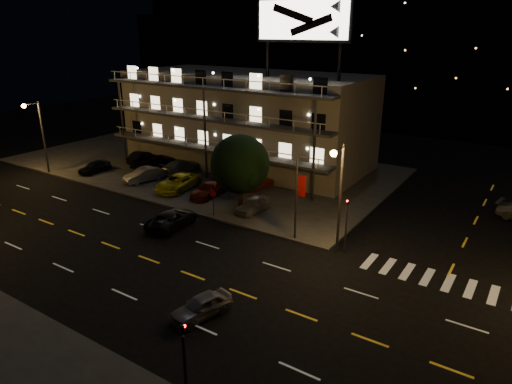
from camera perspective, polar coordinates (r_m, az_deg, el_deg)
The scene contains 23 objects.
ground at distance 31.77m, azimuth -10.69°, elevation -9.23°, with size 140.00×140.00×0.00m, color black.
curb_nw at distance 54.25m, azimuth -6.99°, elevation 3.42°, with size 44.00×24.00×0.15m, color #373735.
motel at distance 53.63m, azimuth -1.16°, elevation 9.16°, with size 28.00×13.80×18.10m.
hill_backdrop at distance 92.17m, azimuth 17.70°, elevation 16.62°, with size 120.00×25.00×24.00m.
streetlight_nw at distance 54.43m, azimuth -25.48°, elevation 7.00°, with size 0.44×1.92×8.00m.
streetlight_nc at distance 31.52m, azimuth 10.30°, elevation 0.45°, with size 0.44×1.92×8.00m.
signal_nw at distance 32.69m, azimuth 11.24°, elevation -3.40°, with size 0.20×0.27×4.60m.
signal_sw at distance 20.02m, azimuth -8.96°, elevation -19.71°, with size 0.20×0.27×4.60m.
banner_north at distance 33.79m, azimuth 5.15°, elevation -0.73°, with size 0.83×0.16×6.40m.
stop_sign at distance 38.71m, azimuth -5.40°, elevation -0.74°, with size 0.91×0.11×2.61m.
tree at distance 39.22m, azimuth -2.06°, elevation 3.32°, with size 5.30×5.11×6.68m.
lot_car_0 at distance 53.52m, azimuth -19.53°, elevation 2.98°, with size 1.51×3.76×1.28m, color black.
lot_car_1 at distance 48.90m, azimuth -13.88°, elevation 2.10°, with size 1.50×4.29×1.41m, color gray.
lot_car_2 at distance 45.61m, azimuth -9.75°, elevation 1.18°, with size 2.47×5.36×1.49m, color yellow.
lot_car_3 at distance 43.47m, azimuth -5.92°, elevation 0.31°, with size 1.86×4.57×1.32m, color #62190E.
lot_car_4 at distance 39.54m, azimuth -0.36°, elevation -1.60°, with size 1.55×3.86×1.32m, color gray.
lot_car_5 at distance 56.02m, azimuth -14.10°, elevation 4.30°, with size 1.46×4.18×1.38m, color black.
lot_car_6 at distance 53.55m, azimuth -12.61°, elevation 3.80°, with size 2.53×5.48×1.52m, color black.
lot_car_7 at distance 51.04m, azimuth -9.28°, elevation 3.19°, with size 2.03×5.00×1.45m, color gray.
lot_car_8 at distance 48.14m, azimuth -3.49°, elevation 2.39°, with size 1.69×4.20×1.43m, color black.
lot_car_9 at distance 45.21m, azimuth 0.07°, elevation 1.15°, with size 1.33×3.82×1.26m, color #62190E.
road_car_east at distance 26.38m, azimuth -6.86°, elevation -13.98°, with size 1.48×3.69×1.26m, color gray.
road_car_west at distance 37.62m, azimuth -10.43°, elevation -3.31°, with size 2.25×4.88×1.36m, color black.
Camera 1 is at (19.79, -19.64, 15.22)m, focal length 32.00 mm.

